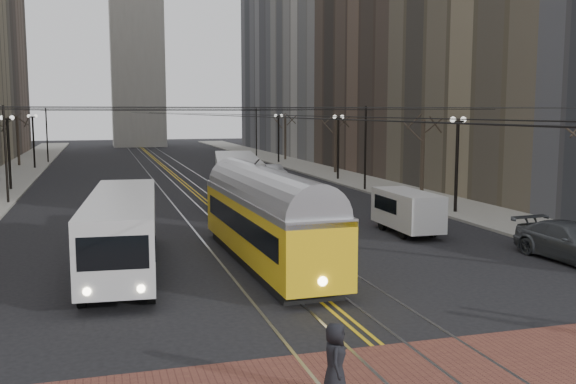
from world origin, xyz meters
TOP-DOWN VIEW (x-y plane):
  - ground at (0.00, 0.00)m, footprint 260.00×260.00m
  - sidewalk_left at (-15.00, 45.00)m, footprint 5.00×140.00m
  - sidewalk_right at (15.00, 45.00)m, footprint 5.00×140.00m
  - streetcar_rails at (0.00, 45.00)m, footprint 4.80×130.00m
  - centre_lines at (0.00, 45.00)m, footprint 0.42×130.00m
  - building_right_mid at (25.50, 46.00)m, footprint 16.00×20.00m
  - building_right_far at (25.50, 86.00)m, footprint 16.00×20.00m
  - lamp_posts at (-0.00, 28.75)m, footprint 27.60×57.20m
  - street_trees at (0.00, 35.25)m, footprint 31.68×53.28m
  - trolley_wires at (0.00, 34.83)m, footprint 25.96×120.00m
  - transit_bus at (-6.16, 9.36)m, footprint 3.42×11.99m
  - streetcar at (-0.50, 8.90)m, footprint 2.70×12.95m
  - rear_bus at (1.80, 25.67)m, footprint 4.66×12.63m
  - cargo_van at (7.97, 13.10)m, footprint 1.96×4.92m
  - sedan_grey at (4.03, 22.00)m, footprint 2.12×4.16m
  - sedan_silver at (8.24, 40.14)m, footprint 1.74×4.27m
  - sedan_parked at (11.80, 5.69)m, footprint 2.65×5.61m
  - pedestrian_a at (-2.16, -3.50)m, footprint 0.77×0.93m

SIDE VIEW (x-z plane):
  - ground at x=0.00m, z-range 0.00..0.00m
  - streetcar_rails at x=0.00m, z-range 0.00..0.01m
  - centre_lines at x=0.00m, z-range 0.01..0.01m
  - sidewalk_left at x=-15.00m, z-range 0.00..0.15m
  - sidewalk_right at x=15.00m, z-range 0.00..0.15m
  - sedan_grey at x=4.03m, z-range 0.00..1.36m
  - sedan_silver at x=8.24m, z-range 0.00..1.38m
  - sedan_parked at x=11.80m, z-range 0.00..1.58m
  - pedestrian_a at x=-2.16m, z-range 0.01..1.65m
  - cargo_van at x=7.97m, z-range 0.00..2.16m
  - transit_bus at x=-6.16m, z-range 0.00..2.96m
  - streetcar at x=-0.50m, z-range 0.00..3.04m
  - rear_bus at x=1.80m, z-range 0.00..3.22m
  - street_trees at x=0.00m, z-range 0.00..5.60m
  - lamp_posts at x=0.00m, z-range 0.00..5.60m
  - trolley_wires at x=0.00m, z-range 0.47..7.07m
  - building_right_mid at x=25.50m, z-range 0.00..34.00m
  - building_right_far at x=25.50m, z-range 0.00..40.00m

